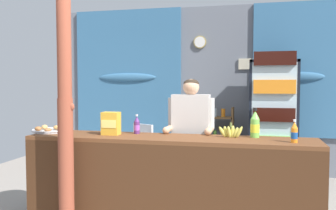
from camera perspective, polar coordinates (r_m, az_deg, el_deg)
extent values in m
plane|color=gray|center=(4.71, 3.73, -15.44)|extent=(7.86, 7.86, 0.00)
cube|color=slate|center=(6.32, 6.58, 2.41)|extent=(5.58, 0.12, 2.83)
cube|color=teal|center=(6.57, -6.37, 5.27)|extent=(1.95, 0.04, 2.19)
ellipsoid|color=teal|center=(6.55, -6.43, 4.32)|extent=(1.07, 0.10, 0.16)
cube|color=teal|center=(6.23, 19.86, 5.20)|extent=(1.44, 0.04, 2.19)
ellipsoid|color=teal|center=(6.21, 19.86, 4.20)|extent=(0.79, 0.10, 0.16)
cylinder|color=tan|center=(6.30, 5.04, 9.84)|extent=(0.22, 0.03, 0.22)
cylinder|color=white|center=(6.29, 5.02, 9.85)|extent=(0.18, 0.01, 0.18)
cube|color=beige|center=(6.21, 12.15, 6.33)|extent=(0.24, 0.02, 0.18)
cube|color=brown|center=(3.83, 0.19, -5.34)|extent=(3.04, 0.57, 0.04)
cube|color=#432715|center=(3.68, -0.77, -13.34)|extent=(3.04, 0.04, 0.92)
cube|color=#432715|center=(4.48, -18.88, -10.46)|extent=(0.08, 0.51, 0.92)
cube|color=#432715|center=(3.88, 22.54, -12.70)|extent=(0.08, 0.51, 0.92)
cylinder|color=brown|center=(3.81, -15.74, -9.35)|extent=(0.15, 0.15, 1.37)
cylinder|color=brown|center=(3.76, -16.08, 11.51)|extent=(0.14, 0.14, 1.37)
ellipsoid|color=brown|center=(3.69, -14.96, -0.27)|extent=(0.06, 0.05, 0.08)
cube|color=black|center=(6.03, 16.01, -2.32)|extent=(0.71, 0.04, 1.87)
cube|color=black|center=(5.76, 12.81, -2.53)|extent=(0.04, 0.58, 1.87)
cube|color=black|center=(5.79, 19.44, -2.60)|extent=(0.04, 0.58, 1.87)
cube|color=black|center=(5.75, 16.28, 6.55)|extent=(0.71, 0.58, 0.04)
cube|color=black|center=(5.92, 15.99, -11.23)|extent=(0.71, 0.58, 0.08)
cube|color=silver|center=(5.49, 16.29, -2.34)|extent=(0.65, 0.02, 1.71)
cylinder|color=#B7B7BC|center=(5.48, 19.37, -2.93)|extent=(0.02, 0.02, 0.40)
cube|color=silver|center=(5.82, 16.07, -6.30)|extent=(0.63, 0.50, 0.02)
cube|color=#75C64C|center=(5.69, 16.15, -5.40)|extent=(0.59, 0.46, 0.20)
cube|color=silver|center=(5.76, 16.14, -2.33)|extent=(0.63, 0.50, 0.02)
cube|color=black|center=(5.64, 16.22, -1.32)|extent=(0.59, 0.46, 0.20)
cube|color=silver|center=(5.74, 16.20, 1.71)|extent=(0.63, 0.50, 0.02)
cube|color=orange|center=(5.62, 16.28, 2.80)|extent=(0.59, 0.46, 0.20)
cube|color=silver|center=(5.74, 16.27, 5.75)|extent=(0.63, 0.50, 0.02)
cube|color=black|center=(5.63, 16.35, 6.92)|extent=(0.59, 0.46, 0.20)
cube|color=brown|center=(6.06, 5.93, -5.67)|extent=(0.04, 0.28, 1.14)
cube|color=brown|center=(6.02, 10.10, -5.76)|extent=(0.04, 0.28, 1.14)
cube|color=brown|center=(5.99, 8.04, -1.96)|extent=(0.44, 0.28, 0.02)
cylinder|color=silver|center=(5.99, 7.42, -1.18)|extent=(0.06, 0.06, 0.14)
cylinder|color=orange|center=(5.98, 8.68, -1.21)|extent=(0.07, 0.07, 0.13)
cube|color=brown|center=(6.03, 8.01, -5.19)|extent=(0.44, 0.28, 0.02)
cylinder|color=#75C64C|center=(6.03, 7.39, -4.53)|extent=(0.05, 0.05, 0.11)
cylinder|color=#75C64C|center=(6.02, 8.65, -4.61)|extent=(0.06, 0.06, 0.10)
cube|color=brown|center=(6.09, 7.99, -8.37)|extent=(0.44, 0.28, 0.02)
cylinder|color=brown|center=(6.08, 7.37, -7.62)|extent=(0.05, 0.05, 0.13)
cylinder|color=orange|center=(6.07, 8.62, -7.69)|extent=(0.06, 0.06, 0.13)
cube|color=silver|center=(5.87, -5.32, -7.24)|extent=(0.59, 0.59, 0.04)
cube|color=silver|center=(5.97, -3.95, -4.91)|extent=(0.39, 0.23, 0.40)
cylinder|color=silver|center=(5.93, -7.94, -9.33)|extent=(0.04, 0.04, 0.44)
cylinder|color=silver|center=(5.65, -5.36, -9.93)|extent=(0.04, 0.04, 0.44)
cylinder|color=silver|center=(6.18, -5.26, -8.79)|extent=(0.04, 0.04, 0.44)
cylinder|color=silver|center=(5.92, -2.67, -9.33)|extent=(0.04, 0.04, 0.44)
cube|color=silver|center=(5.99, -6.66, -5.87)|extent=(0.22, 0.37, 0.03)
cube|color=silver|center=(5.71, -3.92, -6.31)|extent=(0.22, 0.37, 0.03)
cylinder|color=#28282D|center=(4.39, 2.38, -11.09)|extent=(0.11, 0.11, 0.84)
cylinder|color=#28282D|center=(4.36, 4.83, -11.20)|extent=(0.11, 0.11, 0.84)
cube|color=#BCB7B2|center=(4.25, 3.64, -2.03)|extent=(0.44, 0.20, 0.55)
sphere|color=tan|center=(4.24, 3.65, 2.82)|extent=(0.19, 0.19, 0.19)
ellipsoid|color=#2D2319|center=(4.24, 3.68, 3.40)|extent=(0.18, 0.18, 0.10)
cylinder|color=#BCB7B2|center=(4.29, 0.55, -1.21)|extent=(0.08, 0.08, 0.35)
cylinder|color=tan|center=(4.17, 0.10, -3.79)|extent=(0.07, 0.26, 0.07)
sphere|color=tan|center=(4.04, -0.32, -4.01)|extent=(0.08, 0.08, 0.08)
cylinder|color=#BCB7B2|center=(4.22, 6.78, -1.31)|extent=(0.08, 0.08, 0.35)
cylinder|color=tan|center=(4.09, 6.53, -3.95)|extent=(0.07, 0.26, 0.07)
sphere|color=tan|center=(3.96, 6.31, -4.19)|extent=(0.08, 0.08, 0.08)
cylinder|color=#75C64C|center=(3.88, 13.51, -3.57)|extent=(0.09, 0.09, 0.19)
cone|color=#75C64C|center=(3.87, 13.54, -1.53)|extent=(0.09, 0.09, 0.09)
cylinder|color=black|center=(3.86, 13.55, -0.66)|extent=(0.04, 0.04, 0.03)
cylinder|color=yellow|center=(3.88, 13.51, -3.57)|extent=(0.09, 0.09, 0.09)
cylinder|color=orange|center=(3.65, 19.26, -4.54)|extent=(0.06, 0.06, 0.14)
cone|color=orange|center=(3.63, 19.29, -2.99)|extent=(0.06, 0.06, 0.06)
cylinder|color=white|center=(3.63, 19.30, -2.33)|extent=(0.03, 0.03, 0.02)
cylinder|color=#194C99|center=(3.65, 19.26, -4.54)|extent=(0.06, 0.06, 0.06)
cylinder|color=#56286B|center=(4.08, -4.93, -3.57)|extent=(0.06, 0.06, 0.13)
cone|color=#56286B|center=(4.07, -4.94, -2.20)|extent=(0.06, 0.06, 0.06)
cylinder|color=silver|center=(4.07, -4.94, -1.63)|extent=(0.03, 0.03, 0.02)
cylinder|color=purple|center=(4.08, -4.93, -3.57)|extent=(0.07, 0.07, 0.06)
cube|color=gold|center=(4.02, -8.97, -2.88)|extent=(0.19, 0.13, 0.25)
cube|color=#FFE26D|center=(3.96, -9.34, -2.98)|extent=(0.17, 0.00, 0.09)
cylinder|color=#BCBCC1|center=(4.44, -17.98, -3.93)|extent=(0.42, 0.42, 0.02)
torus|color=#BCBCC1|center=(4.44, -17.99, -3.75)|extent=(0.44, 0.44, 0.02)
ellipsoid|color=#C68947|center=(4.39, -16.32, -3.56)|extent=(0.10, 0.08, 0.05)
ellipsoid|color=#C68947|center=(4.49, -17.13, -3.40)|extent=(0.08, 0.07, 0.05)
ellipsoid|color=tan|center=(4.56, -18.85, -3.30)|extent=(0.07, 0.07, 0.06)
ellipsoid|color=#A36638|center=(4.43, -19.75, -3.53)|extent=(0.08, 0.07, 0.05)
ellipsoid|color=#A36638|center=(4.32, -18.37, -3.73)|extent=(0.08, 0.09, 0.04)
ellipsoid|color=#CCC14C|center=(3.84, 8.53, -4.19)|extent=(0.10, 0.03, 0.13)
ellipsoid|color=#CCC14C|center=(3.85, 9.07, -4.20)|extent=(0.07, 0.03, 0.13)
ellipsoid|color=#CCC14C|center=(3.82, 9.57, -4.23)|extent=(0.06, 0.05, 0.13)
ellipsoid|color=#CCC14C|center=(3.84, 10.11, -4.17)|extent=(0.05, 0.04, 0.14)
ellipsoid|color=#CCC14C|center=(3.83, 10.63, -4.30)|extent=(0.08, 0.03, 0.12)
ellipsoid|color=#CCC14C|center=(3.82, 11.16, -4.22)|extent=(0.09, 0.04, 0.14)
cylinder|color=olive|center=(3.82, 9.86, -3.12)|extent=(0.02, 0.02, 0.05)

